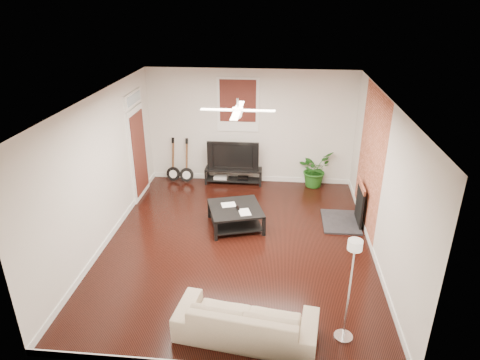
% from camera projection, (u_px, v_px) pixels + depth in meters
% --- Properties ---
extents(room, '(5.01, 6.01, 2.81)m').
position_uv_depth(room, '(238.00, 176.00, 7.52)').
color(room, black).
rests_on(room, ground).
extents(brick_accent, '(0.02, 2.20, 2.80)m').
position_uv_depth(brick_accent, '(370.00, 161.00, 8.21)').
color(brick_accent, '#AC5537').
rests_on(brick_accent, floor).
extents(fireplace, '(0.80, 1.10, 0.92)m').
position_uv_depth(fireplace, '(350.00, 203.00, 8.62)').
color(fireplace, black).
rests_on(fireplace, floor).
extents(window_back, '(1.00, 0.06, 1.30)m').
position_uv_depth(window_back, '(238.00, 105.00, 10.03)').
color(window_back, '#3C1410').
rests_on(window_back, wall_back).
extents(door_left, '(0.08, 1.00, 2.50)m').
position_uv_depth(door_left, '(138.00, 145.00, 9.53)').
color(door_left, white).
rests_on(door_left, wall_left).
extents(tv_stand, '(1.40, 0.37, 0.39)m').
position_uv_depth(tv_stand, '(234.00, 176.00, 10.58)').
color(tv_stand, black).
rests_on(tv_stand, floor).
extents(tv, '(1.26, 0.16, 0.72)m').
position_uv_depth(tv, '(233.00, 154.00, 10.37)').
color(tv, black).
rests_on(tv, tv_stand).
extents(coffee_table, '(1.26, 1.26, 0.43)m').
position_uv_depth(coffee_table, '(235.00, 217.00, 8.61)').
color(coffee_table, black).
rests_on(coffee_table, floor).
extents(sofa, '(2.03, 1.02, 0.57)m').
position_uv_depth(sofa, '(246.00, 320.00, 5.80)').
color(sofa, '#C8AF96').
rests_on(sofa, floor).
extents(floor_lamp, '(0.29, 0.29, 1.59)m').
position_uv_depth(floor_lamp, '(349.00, 291.00, 5.57)').
color(floor_lamp, silver).
rests_on(floor_lamp, floor).
extents(potted_plant, '(1.03, 1.05, 0.88)m').
position_uv_depth(potted_plant, '(314.00, 169.00, 10.34)').
color(potted_plant, '#215F1B').
rests_on(potted_plant, floor).
extents(guitar_left, '(0.38, 0.29, 1.12)m').
position_uv_depth(guitar_left, '(172.00, 160.00, 10.54)').
color(guitar_left, black).
rests_on(guitar_left, floor).
extents(guitar_right, '(0.35, 0.25, 1.12)m').
position_uv_depth(guitar_right, '(186.00, 161.00, 10.48)').
color(guitar_right, black).
rests_on(guitar_right, floor).
extents(ceiling_fan, '(1.24, 1.24, 0.32)m').
position_uv_depth(ceiling_fan, '(238.00, 110.00, 7.04)').
color(ceiling_fan, white).
rests_on(ceiling_fan, ceiling).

